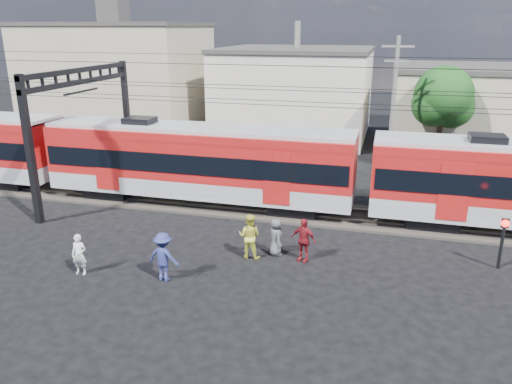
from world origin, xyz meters
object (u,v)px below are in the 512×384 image
pedestrian_c (164,257)px  crossing_signal (503,234)px  pedestrian_a (79,255)px  commuter_train (202,160)px

pedestrian_c → crossing_signal: size_ratio=0.91×
pedestrian_c → crossing_signal: 12.90m
pedestrian_a → pedestrian_c: pedestrian_c is taller
commuter_train → crossing_signal: commuter_train is taller
pedestrian_c → crossing_signal: (12.17, 4.25, 0.50)m
commuter_train → crossing_signal: (13.73, -3.96, -0.96)m
commuter_train → pedestrian_a: 8.90m
pedestrian_c → crossing_signal: bearing=-154.6°
pedestrian_a → commuter_train: bearing=73.5°
pedestrian_a → pedestrian_c: (3.30, 0.37, 0.14)m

